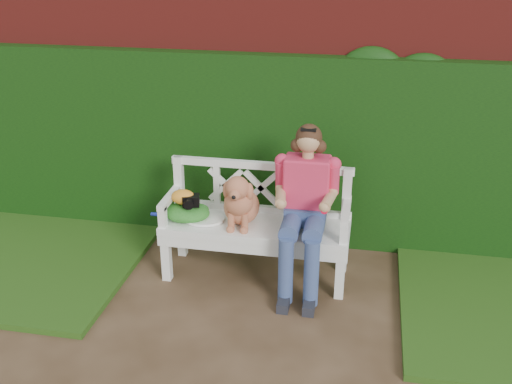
# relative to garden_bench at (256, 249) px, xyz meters

# --- Properties ---
(ground) EXTENTS (60.00, 60.00, 0.00)m
(ground) POSITION_rel_garden_bench_xyz_m (0.07, -1.00, -0.24)
(ground) COLOR #382716
(brick_wall) EXTENTS (10.00, 0.30, 2.20)m
(brick_wall) POSITION_rel_garden_bench_xyz_m (0.07, 0.90, 0.86)
(brick_wall) COLOR maroon
(brick_wall) RESTS_ON ground
(ivy_hedge) EXTENTS (10.00, 0.18, 1.70)m
(ivy_hedge) POSITION_rel_garden_bench_xyz_m (0.07, 0.68, 0.61)
(ivy_hedge) COLOR #15410C
(ivy_hedge) RESTS_ON ground
(garden_bench) EXTENTS (1.58, 0.61, 0.48)m
(garden_bench) POSITION_rel_garden_bench_xyz_m (0.00, 0.00, 0.00)
(garden_bench) COLOR white
(garden_bench) RESTS_ON ground
(seated_woman) EXTENTS (0.56, 0.73, 1.25)m
(seated_woman) POSITION_rel_garden_bench_xyz_m (0.40, -0.02, 0.38)
(seated_woman) COLOR #FA517C
(seated_woman) RESTS_ON ground
(dog) EXTENTS (0.40, 0.48, 0.46)m
(dog) POSITION_rel_garden_bench_xyz_m (-0.11, -0.05, 0.47)
(dog) COLOR #A2582F
(dog) RESTS_ON garden_bench
(tennis_racket) EXTENTS (0.70, 0.44, 0.03)m
(tennis_racket) POSITION_rel_garden_bench_xyz_m (-0.45, -0.04, 0.26)
(tennis_racket) COLOR beige
(tennis_racket) RESTS_ON garden_bench
(green_bag) EXTENTS (0.42, 0.34, 0.13)m
(green_bag) POSITION_rel_garden_bench_xyz_m (-0.56, -0.04, 0.30)
(green_bag) COLOR green
(green_bag) RESTS_ON garden_bench
(camera_item) EXTENTS (0.15, 0.13, 0.09)m
(camera_item) POSITION_rel_garden_bench_xyz_m (-0.52, -0.05, 0.41)
(camera_item) COLOR black
(camera_item) RESTS_ON green_bag
(baseball_glove) EXTENTS (0.19, 0.14, 0.12)m
(baseball_glove) POSITION_rel_garden_bench_xyz_m (-0.59, -0.03, 0.43)
(baseball_glove) COLOR orange
(baseball_glove) RESTS_ON green_bag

